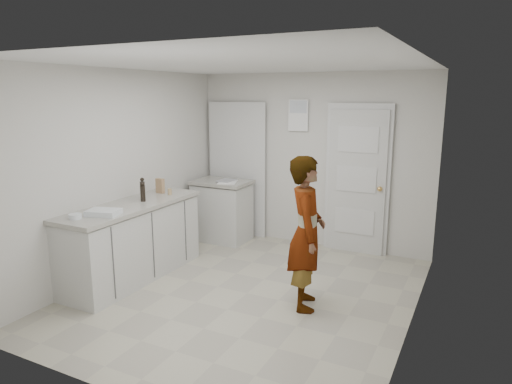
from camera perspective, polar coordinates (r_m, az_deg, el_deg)
The scene contains 12 objects.
ground at distance 5.27m, azimuth -1.12°, elevation -12.54°, with size 4.00×4.00×0.00m, color #B0AB94.
room_shell at distance 6.74m, azimuth 5.31°, elevation 2.05°, with size 4.00×4.00×4.00m.
main_counter at distance 5.74m, azimuth -15.08°, elevation -6.25°, with size 0.64×1.96×0.93m.
side_counter at distance 6.98m, azimuth -4.27°, elevation -2.59°, with size 0.84×0.61×0.93m.
person at distance 4.73m, azimuth 6.31°, elevation -5.13°, with size 0.58×0.38×1.60m, color silver.
cake_mix_box at distance 6.11m, azimuth -11.90°, elevation 0.76°, with size 0.12×0.05×0.19m, color olive.
spice_jar at distance 5.99m, azimuth -10.73°, elevation 0.04°, with size 0.05×0.05×0.08m, color tan.
oil_cruet_a at distance 5.67m, azimuth -13.98°, elevation -0.01°, with size 0.06×0.06×0.24m.
oil_cruet_b at distance 5.79m, azimuth -14.00°, elevation 0.39°, with size 0.06×0.06×0.27m.
baking_dish at distance 5.17m, azimuth -18.53°, elevation -2.46°, with size 0.38×0.32×0.06m.
egg_bowl at distance 5.11m, azimuth -21.68°, elevation -2.85°, with size 0.13×0.13×0.05m.
papers at distance 6.73m, azimuth -3.56°, elevation 1.26°, with size 0.25×0.33×0.01m, color white.
Camera 1 is at (2.24, -4.23, 2.20)m, focal length 32.00 mm.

